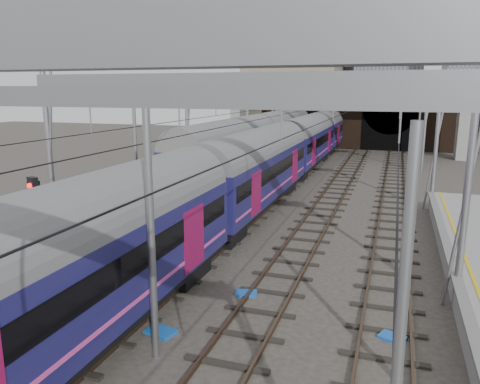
% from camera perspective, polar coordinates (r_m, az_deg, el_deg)
% --- Properties ---
extents(tracks, '(14.40, 80.00, 0.22)m').
position_cam_1_polar(tracks, '(25.13, 4.13, -4.37)').
color(tracks, '#4C3828').
rests_on(tracks, ground).
extents(overhead_line, '(16.80, 80.00, 8.00)m').
position_cam_1_polar(overhead_line, '(30.41, 7.44, 10.99)').
color(overhead_line, gray).
rests_on(overhead_line, ground).
extents(retaining_wall, '(28.00, 2.75, 9.00)m').
position_cam_1_polar(retaining_wall, '(60.50, 14.41, 9.22)').
color(retaining_wall, black).
rests_on(retaining_wall, ground).
extents(overbridge, '(28.00, 3.00, 9.25)m').
position_cam_1_polar(overbridge, '(54.65, 12.59, 12.10)').
color(overbridge, gray).
rests_on(overbridge, ground).
extents(city_skyline, '(37.50, 27.50, 60.00)m').
position_cam_1_polar(city_skyline, '(79.49, 17.03, 18.96)').
color(city_skyline, tan).
rests_on(city_skyline, ground).
extents(train_main, '(2.92, 67.45, 4.98)m').
position_cam_1_polar(train_main, '(36.01, 5.69, 4.83)').
color(train_main, black).
rests_on(train_main, ground).
extents(train_second, '(3.03, 35.01, 5.13)m').
position_cam_1_polar(train_second, '(43.08, 2.37, 6.19)').
color(train_second, black).
rests_on(train_second, ground).
extents(signal_near_left, '(0.38, 0.46, 4.74)m').
position_cam_1_polar(signal_near_left, '(15.42, -23.16, -4.62)').
color(signal_near_left, black).
rests_on(signal_near_left, ground).
extents(equip_cover_a, '(1.00, 0.82, 0.10)m').
position_cam_1_polar(equip_cover_a, '(15.01, -9.63, -16.44)').
color(equip_cover_a, blue).
rests_on(equip_cover_a, ground).
extents(equip_cover_b, '(0.88, 0.72, 0.09)m').
position_cam_1_polar(equip_cover_b, '(17.28, 0.75, -12.25)').
color(equip_cover_b, blue).
rests_on(equip_cover_b, ground).
extents(equip_cover_c, '(0.88, 0.77, 0.09)m').
position_cam_1_polar(equip_cover_c, '(15.23, 18.08, -16.49)').
color(equip_cover_c, blue).
rests_on(equip_cover_c, ground).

